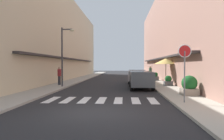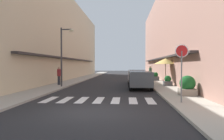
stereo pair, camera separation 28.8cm
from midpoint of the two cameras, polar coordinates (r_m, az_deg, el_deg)
ground_plane at (r=27.22m, az=0.94°, el=-2.86°), size 100.33×100.33×0.00m
sidewalk_left at (r=27.87m, az=-8.96°, el=-2.66°), size 2.22×63.85×0.12m
sidewalk_right at (r=27.39m, az=11.02°, el=-2.73°), size 2.22×63.85×0.12m
building_row_left at (r=30.26m, az=-15.20°, el=8.17°), size 5.50×43.04×11.25m
building_row_right at (r=29.51m, az=17.81°, el=8.98°), size 5.50×43.04×11.91m
crosswalk at (r=12.11m, az=-2.83°, el=-8.02°), size 6.15×2.20×0.01m
parked_car_near at (r=17.75m, az=7.88°, el=-2.10°), size 1.83×4.38×1.47m
parked_car_mid at (r=23.31m, az=6.93°, el=-1.30°), size 1.90×4.17×1.47m
round_street_sign at (r=11.13m, az=18.77°, el=3.04°), size 0.65×0.07×2.87m
street_lamp at (r=19.11m, az=-12.35°, el=5.14°), size 1.19×0.28×5.11m
cafe_umbrella at (r=21.36m, az=14.46°, el=2.26°), size 2.28×2.28×2.51m
planter_corner at (r=13.98m, az=20.03°, el=-4.00°), size 0.97×0.97×1.22m
planter_midblock at (r=20.04m, az=15.04°, el=-2.87°), size 0.73×0.73×0.91m
planter_far at (r=26.48m, az=11.84°, el=-1.77°), size 0.76×0.76×1.01m
pedestrian_walking_near at (r=23.76m, az=10.53°, el=-0.91°), size 0.34×0.34×1.79m
pedestrian_walking_far at (r=20.77m, az=-13.56°, el=-1.37°), size 0.34×0.34×1.70m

